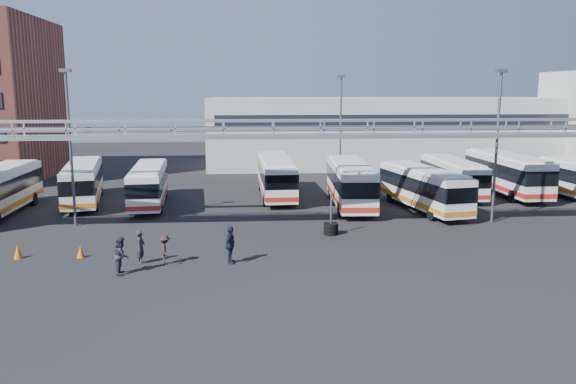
{
  "coord_description": "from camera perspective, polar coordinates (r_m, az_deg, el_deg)",
  "views": [
    {
      "loc": [
        -4.61,
        -29.16,
        8.82
      ],
      "look_at": [
        -2.02,
        6.0,
        2.46
      ],
      "focal_mm": 35.0,
      "sensor_mm": 36.0,
      "label": 1
    }
  ],
  "objects": [
    {
      "name": "ground",
      "position": [
        30.81,
        4.6,
        -6.44
      ],
      "size": [
        140.0,
        140.0,
        0.0
      ],
      "primitive_type": "plane",
      "color": "black",
      "rests_on": "ground"
    },
    {
      "name": "gantry",
      "position": [
        35.48,
        3.28,
        4.86
      ],
      "size": [
        51.4,
        5.15,
        7.1
      ],
      "color": "#999CA1",
      "rests_on": "ground"
    },
    {
      "name": "warehouse",
      "position": [
        69.35,
        9.71,
        6.11
      ],
      "size": [
        42.0,
        14.0,
        8.0
      ],
      "primitive_type": "cube",
      "color": "#9E9E99",
      "rests_on": "ground"
    },
    {
      "name": "light_pole_left",
      "position": [
        38.98,
        -21.27,
        4.99
      ],
      "size": [
        0.7,
        0.35,
        10.21
      ],
      "color": "#4C4F54",
      "rests_on": "ground"
    },
    {
      "name": "light_pole_mid",
      "position": [
        39.91,
        20.48,
        5.15
      ],
      "size": [
        0.7,
        0.35,
        10.21
      ],
      "color": "#4C4F54",
      "rests_on": "ground"
    },
    {
      "name": "light_pole_back",
      "position": [
        51.97,
        5.37,
        6.78
      ],
      "size": [
        0.7,
        0.35,
        10.21
      ],
      "color": "#4C4F54",
      "rests_on": "ground"
    },
    {
      "name": "bus_1",
      "position": [
        47.24,
        -20.11,
        1.05
      ],
      "size": [
        4.47,
        10.94,
        3.24
      ],
      "rotation": [
        0.0,
        0.0,
        0.19
      ],
      "color": "silver",
      "rests_on": "ground"
    },
    {
      "name": "bus_2",
      "position": [
        44.93,
        -13.97,
        0.84
      ],
      "size": [
        3.22,
        10.43,
        3.12
      ],
      "rotation": [
        0.0,
        0.0,
        0.08
      ],
      "color": "silver",
      "rests_on": "ground"
    },
    {
      "name": "bus_4",
      "position": [
        46.94,
        -1.21,
        1.7
      ],
      "size": [
        2.84,
        11.11,
        3.35
      ],
      "rotation": [
        0.0,
        0.0,
        0.03
      ],
      "color": "silver",
      "rests_on": "ground"
    },
    {
      "name": "bus_5",
      "position": [
        43.55,
        6.33,
        1.02
      ],
      "size": [
        3.21,
        11.4,
        3.43
      ],
      "rotation": [
        0.0,
        0.0,
        -0.05
      ],
      "color": "silver",
      "rests_on": "ground"
    },
    {
      "name": "bus_6",
      "position": [
        43.03,
        13.59,
        0.51
      ],
      "size": [
        4.28,
        10.76,
        3.19
      ],
      "rotation": [
        0.0,
        0.0,
        0.18
      ],
      "color": "silver",
      "rests_on": "ground"
    },
    {
      "name": "bus_7",
      "position": [
        49.79,
        16.36,
        1.62
      ],
      "size": [
        2.39,
        10.23,
        3.11
      ],
      "rotation": [
        0.0,
        0.0,
        0.0
      ],
      "color": "silver",
      "rests_on": "ground"
    },
    {
      "name": "bus_8",
      "position": [
        51.75,
        21.31,
        1.88
      ],
      "size": [
        2.85,
        11.54,
        3.49
      ],
      "rotation": [
        0.0,
        0.0,
        0.02
      ],
      "color": "silver",
      "rests_on": "ground"
    },
    {
      "name": "pedestrian_a",
      "position": [
        30.1,
        -14.73,
        -5.43
      ],
      "size": [
        0.5,
        0.69,
        1.74
      ],
      "primitive_type": "imported",
      "rotation": [
        0.0,
        0.0,
        1.43
      ],
      "color": "#22222A",
      "rests_on": "ground"
    },
    {
      "name": "pedestrian_b",
      "position": [
        28.66,
        -16.55,
        -6.19
      ],
      "size": [
        0.75,
        0.94,
        1.86
      ],
      "primitive_type": "imported",
      "rotation": [
        0.0,
        0.0,
        1.62
      ],
      "color": "#2C2432",
      "rests_on": "ground"
    },
    {
      "name": "pedestrian_c",
      "position": [
        29.67,
        -12.38,
        -5.76
      ],
      "size": [
        0.8,
        1.1,
        1.54
      ],
      "primitive_type": "imported",
      "rotation": [
        0.0,
        0.0,
        1.82
      ],
      "color": "black",
      "rests_on": "ground"
    },
    {
      "name": "pedestrian_d",
      "position": [
        29.24,
        -5.88,
        -5.37
      ],
      "size": [
        0.82,
        1.24,
        1.96
      ],
      "primitive_type": "imported",
      "rotation": [
        0.0,
        0.0,
        1.25
      ],
      "color": "black",
      "rests_on": "ground"
    },
    {
      "name": "cone_left",
      "position": [
        33.37,
        -25.75,
        -5.48
      ],
      "size": [
        0.58,
        0.58,
        0.74
      ],
      "primitive_type": "cone",
      "rotation": [
        0.0,
        0.0,
        -0.3
      ],
      "color": "#D45C0B",
      "rests_on": "ground"
    },
    {
      "name": "cone_right",
      "position": [
        32.26,
        -20.32,
        -5.69
      ],
      "size": [
        0.46,
        0.46,
        0.65
      ],
      "primitive_type": "cone",
      "rotation": [
        0.0,
        0.0,
        -0.14
      ],
      "color": "#D45C0B",
      "rests_on": "ground"
    },
    {
      "name": "tire_stack",
      "position": [
        35.07,
        4.38,
        -3.63
      ],
      "size": [
        0.91,
        0.91,
        2.6
      ],
      "color": "black",
      "rests_on": "ground"
    }
  ]
}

